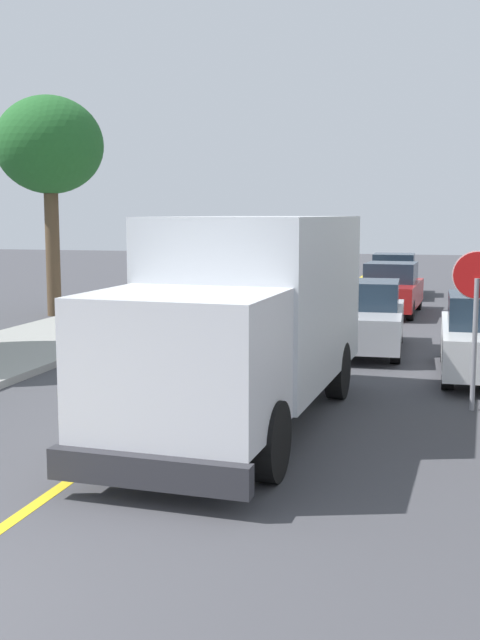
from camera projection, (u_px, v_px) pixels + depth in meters
The scene contains 7 objects.
centre_line_yellow at pixel (221, 375), 15.80m from camera, with size 0.16×56.00×0.01m, color gold.
box_truck at pixel (249, 310), 12.06m from camera, with size 2.70×7.27×3.20m.
parked_car_near at pixel (364, 318), 18.53m from camera, with size 1.99×4.47×1.67m.
parked_car_mid at pixel (390, 290), 25.50m from camera, with size 1.99×4.47×1.67m.
parked_car_far at pixel (393, 276), 31.27m from camera, with size 1.86×4.42×1.67m.
stop_sign at pixel (476, 299), 12.78m from camera, with size 0.80×0.10×2.65m.
street_tree_down_block at pixel (49, 147), 24.46m from camera, with size 3.37×3.37×6.91m.
Camera 1 is at (4.40, -4.88, 3.23)m, focal length 43.90 mm.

